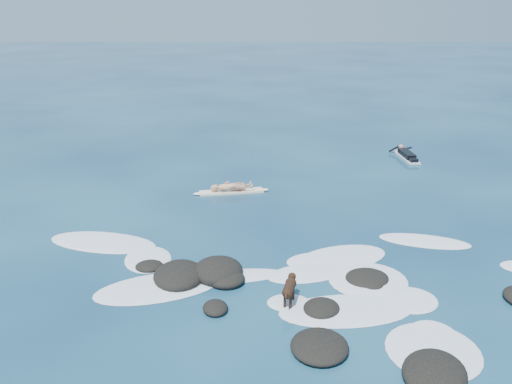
{
  "coord_description": "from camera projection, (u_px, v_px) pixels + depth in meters",
  "views": [
    {
      "loc": [
        -1.5,
        -14.57,
        7.38
      ],
      "look_at": [
        -1.47,
        4.0,
        0.9
      ],
      "focal_mm": 40.0,
      "sensor_mm": 36.0,
      "label": 1
    }
  ],
  "objects": [
    {
      "name": "dog",
      "position": [
        290.0,
        287.0,
        14.16
      ],
      "size": [
        0.44,
        1.12,
        0.72
      ],
      "rotation": [
        0.0,
        0.0,
        1.35
      ],
      "color": "black",
      "rests_on": "ground"
    },
    {
      "name": "standing_surfer_rig",
      "position": [
        231.0,
        176.0,
        22.09
      ],
      "size": [
        2.99,
        0.96,
        1.71
      ],
      "rotation": [
        0.0,
        0.0,
        0.18
      ],
      "color": "#FBEDC9",
      "rests_on": "ground"
    },
    {
      "name": "reef_rocks",
      "position": [
        315.0,
        299.0,
        14.34
      ],
      "size": [
        11.83,
        6.35,
        0.59
      ],
      "color": "black",
      "rests_on": "ground"
    },
    {
      "name": "paddling_surfer_rig",
      "position": [
        406.0,
        155.0,
        26.99
      ],
      "size": [
        1.16,
        2.61,
        0.45
      ],
      "rotation": [
        0.0,
        0.0,
        1.66
      ],
      "color": "white",
      "rests_on": "ground"
    },
    {
      "name": "ground",
      "position": [
        308.0,
        268.0,
        16.19
      ],
      "size": [
        160.0,
        160.0,
        0.0
      ],
      "primitive_type": "plane",
      "color": "#0A2642",
      "rests_on": "ground"
    },
    {
      "name": "breaking_foam",
      "position": [
        316.0,
        283.0,
        15.31
      ],
      "size": [
        15.82,
        8.09,
        0.12
      ],
      "color": "white",
      "rests_on": "ground"
    }
  ]
}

